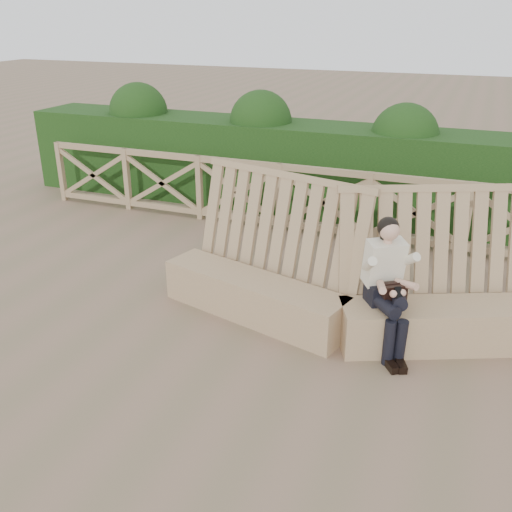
% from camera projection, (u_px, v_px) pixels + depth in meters
% --- Properties ---
extents(ground, '(60.00, 60.00, 0.00)m').
position_uv_depth(ground, '(232.00, 345.00, 6.11)').
color(ground, brown).
rests_on(ground, ground).
extents(bench, '(4.47, 1.62, 1.62)m').
position_uv_depth(bench, '(349.00, 294.00, 6.32)').
color(bench, '#987856').
rests_on(bench, ground).
extents(woman, '(0.66, 0.85, 1.41)m').
position_uv_depth(woman, '(388.00, 281.00, 5.80)').
color(woman, black).
rests_on(woman, ground).
extents(guardrail, '(10.10, 0.09, 1.10)m').
position_uv_depth(guardrail, '(322.00, 202.00, 8.87)').
color(guardrail, olive).
rests_on(guardrail, ground).
extents(hedge, '(12.00, 1.20, 1.50)m').
position_uv_depth(hedge, '(342.00, 171.00, 9.82)').
color(hedge, black).
rests_on(hedge, ground).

